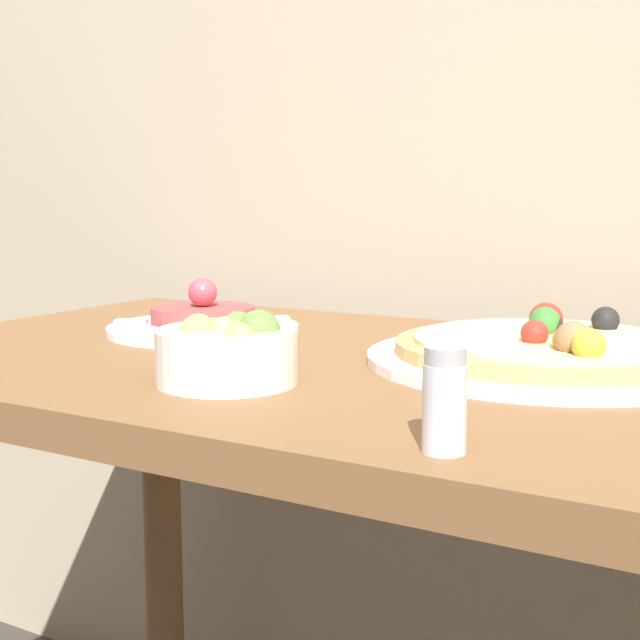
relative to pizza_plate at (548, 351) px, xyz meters
name	(u,v)px	position (x,y,z in m)	size (l,w,h in m)	color
dining_table	(325,482)	(-0.21, -0.08, -0.15)	(1.01, 0.62, 0.75)	brown
pizza_plate	(548,351)	(0.00, 0.00, 0.00)	(0.36, 0.36, 0.06)	white
tartare_plate	(203,322)	(-0.42, -0.02, 0.00)	(0.23, 0.23, 0.07)	white
small_bowl	(228,351)	(-0.23, -0.23, 0.02)	(0.13, 0.13, 0.07)	white
salt_shaker	(445,401)	(0.03, -0.33, 0.02)	(0.03, 0.03, 0.07)	silver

